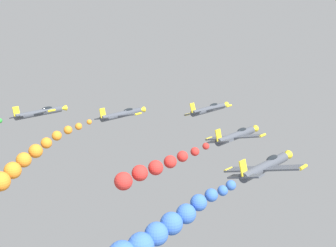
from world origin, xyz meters
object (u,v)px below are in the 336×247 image
object	(u,v)px
airplane_left_inner	(122,114)
airplane_right_inner	(236,135)
airplane_lead	(209,109)
airplane_left_outer	(40,113)
airplane_right_outer	(266,166)

from	to	relation	value
airplane_left_inner	airplane_right_inner	distance (m)	22.82
airplane_lead	airplane_left_inner	world-z (taller)	airplane_lead
airplane_left_inner	airplane_left_outer	size ratio (longest dim) A/B	1.00
airplane_lead	airplane_left_outer	xyz separation A→B (m)	(-22.09, -19.78, -0.52)
airplane_right_inner	airplane_left_outer	bearing A→B (deg)	-161.52
airplane_lead	airplane_right_inner	xyz separation A→B (m)	(11.15, -8.68, -0.95)
airplane_left_outer	airplane_right_inner	bearing A→B (deg)	18.48
airplane_lead	airplane_left_outer	size ratio (longest dim) A/B	1.00
airplane_right_inner	airplane_right_outer	distance (m)	15.85
airplane_lead	airplane_left_outer	bearing A→B (deg)	-138.15
airplane_left_inner	airplane_left_outer	bearing A→B (deg)	-136.69
airplane_lead	airplane_left_inner	size ratio (longest dim) A/B	1.00
airplane_lead	airplane_right_outer	bearing A→B (deg)	-42.33
airplane_lead	airplane_left_outer	world-z (taller)	airplane_lead
airplane_left_inner	airplane_right_outer	world-z (taller)	airplane_right_outer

